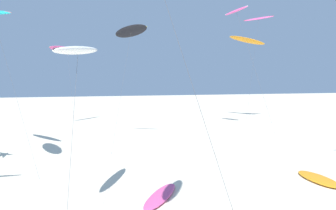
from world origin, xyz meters
TOP-DOWN VIEW (x-y plane):
  - flying_kite_0 at (28.64, 60.37)m, footprint 5.43×12.62m
  - flying_kite_2 at (-3.44, 20.22)m, footprint 3.36×11.35m
  - flying_kite_3 at (3.39, 43.44)m, footprint 5.81×10.23m
  - flying_kite_4 at (29.32, 57.09)m, footprint 6.15×4.63m
  - flying_kite_5 at (20.62, 48.64)m, footprint 4.07×9.82m
  - flying_kite_6 at (-4.84, 60.57)m, footprint 6.08×12.06m
  - grounded_kite_0 at (14.89, 21.96)m, footprint 2.10×4.96m
  - grounded_kite_3 at (1.80, 21.36)m, footprint 4.05×5.42m

SIDE VIEW (x-z plane):
  - grounded_kite_0 at x=14.89m, z-range 0.00..0.28m
  - grounded_kite_3 at x=1.80m, z-range 0.00..0.31m
  - flying_kite_2 at x=-3.44m, z-range 4.60..14.91m
  - flying_kite_6 at x=-4.84m, z-range 6.01..19.59m
  - flying_kite_3 at x=3.39m, z-range 6.46..21.67m
  - flying_kite_0 at x=28.64m, z-range 6.92..23.82m
  - flying_kite_5 at x=20.62m, z-range 8.83..28.02m
  - flying_kite_4 at x=29.32m, z-range 9.19..28.81m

